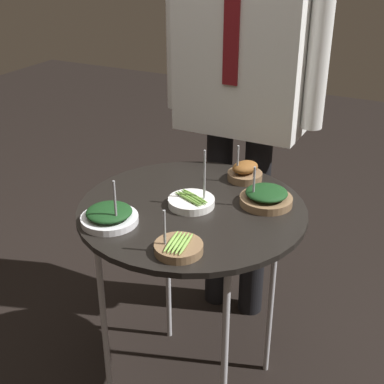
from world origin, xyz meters
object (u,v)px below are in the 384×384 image
object	(u,v)px
waiter_figure	(243,68)
bowl_asparagus_front_center	(192,201)
serving_cart	(192,222)
bowl_asparagus_back_left	(178,247)
bowl_spinach_front_left	(266,197)
bowl_roast_mid_left	(245,172)
bowl_spinach_near_rim	(109,216)

from	to	relation	value
waiter_figure	bowl_asparagus_front_center	bearing A→B (deg)	-84.14
serving_cart	bowl_asparagus_back_left	bearing A→B (deg)	-71.32
bowl_spinach_front_left	waiter_figure	world-z (taller)	waiter_figure
serving_cart	bowl_roast_mid_left	size ratio (longest dim) A/B	5.84
bowl_asparagus_front_center	bowl_spinach_near_rim	world-z (taller)	bowl_asparagus_front_center
bowl_asparagus_back_left	bowl_roast_mid_left	xyz separation A→B (m)	(-0.01, 0.49, 0.01)
bowl_asparagus_back_left	bowl_asparagus_front_center	xyz separation A→B (m)	(-0.09, 0.25, -0.00)
bowl_spinach_front_left	bowl_spinach_near_rim	size ratio (longest dim) A/B	0.97
bowl_spinach_front_left	bowl_spinach_near_rim	xyz separation A→B (m)	(-0.36, -0.31, -0.00)
bowl_spinach_front_left	bowl_asparagus_front_center	world-z (taller)	bowl_asparagus_front_center
bowl_spinach_front_left	bowl_asparagus_front_center	bearing A→B (deg)	-150.65
bowl_roast_mid_left	bowl_spinach_near_rim	distance (m)	0.51
serving_cart	bowl_asparagus_front_center	size ratio (longest dim) A/B	4.15
bowl_asparagus_back_left	bowl_roast_mid_left	distance (m)	0.49
serving_cart	bowl_spinach_near_rim	xyz separation A→B (m)	(-0.17, -0.19, 0.08)
bowl_asparagus_front_center	bowl_roast_mid_left	bearing A→B (deg)	72.99
bowl_asparagus_back_left	bowl_asparagus_front_center	size ratio (longest dim) A/B	0.72
bowl_spinach_front_left	waiter_figure	size ratio (longest dim) A/B	0.10
bowl_asparagus_back_left	serving_cart	bearing A→B (deg)	108.68
serving_cart	bowl_spinach_front_left	size ratio (longest dim) A/B	4.65
bowl_asparagus_front_center	bowl_spinach_near_rim	size ratio (longest dim) A/B	1.09
bowl_asparagus_back_left	bowl_asparagus_front_center	bearing A→B (deg)	109.21
waiter_figure	bowl_asparagus_back_left	bearing A→B (deg)	-79.68
bowl_roast_mid_left	waiter_figure	bearing A→B (deg)	115.64
serving_cart	bowl_asparagus_back_left	world-z (taller)	bowl_asparagus_back_left
bowl_spinach_near_rim	bowl_asparagus_back_left	bearing A→B (deg)	-11.03
serving_cart	bowl_spinach_near_rim	world-z (taller)	bowl_spinach_near_rim
serving_cart	bowl_spinach_front_left	bearing A→B (deg)	31.18
serving_cart	bowl_roast_mid_left	distance (m)	0.28
bowl_asparagus_back_left	waiter_figure	bearing A→B (deg)	100.32
bowl_spinach_front_left	bowl_roast_mid_left	bearing A→B (deg)	132.30
bowl_asparagus_front_center	bowl_spinach_near_rim	distance (m)	0.26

